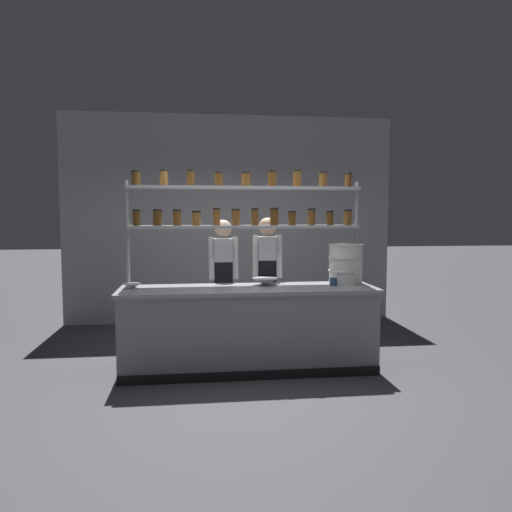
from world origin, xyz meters
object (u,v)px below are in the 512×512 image
at_px(container_stack, 346,264).
at_px(serving_cup_front, 333,282).
at_px(chef_left, 223,277).
at_px(spice_shelf_unit, 245,211).
at_px(chef_center, 267,275).
at_px(prep_bowl_near_left, 132,286).
at_px(prep_bowl_center_front, 265,282).

xyz_separation_m(container_stack, serving_cup_front, (-0.20, -0.19, -0.18)).
height_order(chef_left, container_stack, chef_left).
relative_size(spice_shelf_unit, chef_center, 1.60).
relative_size(spice_shelf_unit, chef_left, 1.63).
bearing_deg(prep_bowl_near_left, container_stack, 2.88).
bearing_deg(chef_left, serving_cup_front, -29.15).
height_order(spice_shelf_unit, serving_cup_front, spice_shelf_unit).
distance_m(chef_center, container_stack, 0.98).
height_order(spice_shelf_unit, container_stack, spice_shelf_unit).
xyz_separation_m(prep_bowl_near_left, serving_cup_front, (2.21, -0.07, 0.02)).
xyz_separation_m(chef_left, prep_bowl_near_left, (-1.02, -0.62, -0.00)).
bearing_deg(chef_left, prep_bowl_center_front, -51.03).
bearing_deg(container_stack, spice_shelf_unit, 173.76).
distance_m(spice_shelf_unit, prep_bowl_center_front, 0.85).
height_order(spice_shelf_unit, chef_left, spice_shelf_unit).
distance_m(spice_shelf_unit, prep_bowl_near_left, 1.51).
bearing_deg(container_stack, prep_bowl_center_front, -176.21).
xyz_separation_m(spice_shelf_unit, chef_left, (-0.23, 0.37, -0.81)).
bearing_deg(serving_cup_front, chef_center, 135.72).
distance_m(prep_bowl_center_front, serving_cup_front, 0.77).
bearing_deg(chef_center, serving_cup_front, -35.64).
height_order(chef_left, prep_bowl_center_front, chef_left).
distance_m(chef_center, prep_bowl_center_front, 0.52).
bearing_deg(serving_cup_front, prep_bowl_near_left, 178.10).
bearing_deg(spice_shelf_unit, chef_left, 122.03).
height_order(spice_shelf_unit, prep_bowl_center_front, spice_shelf_unit).
relative_size(chef_center, prep_bowl_near_left, 8.61).
height_order(chef_left, prep_bowl_near_left, chef_left).
height_order(prep_bowl_center_front, serving_cup_front, serving_cup_front).
xyz_separation_m(chef_left, container_stack, (1.39, -0.49, 0.20)).
xyz_separation_m(container_stack, prep_bowl_center_front, (-0.95, -0.06, -0.19)).
relative_size(chef_left, serving_cup_front, 17.76).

